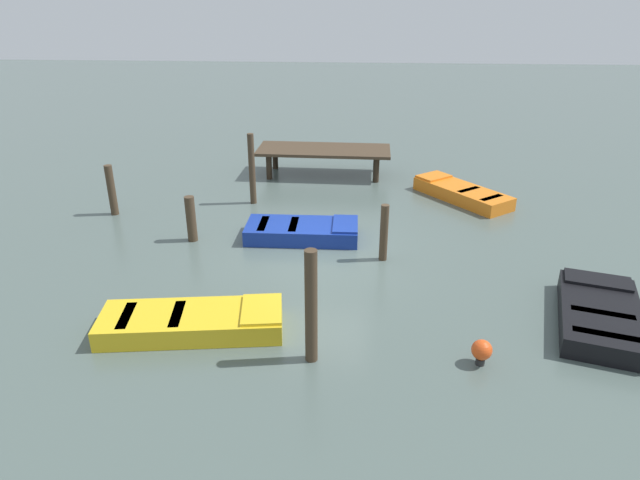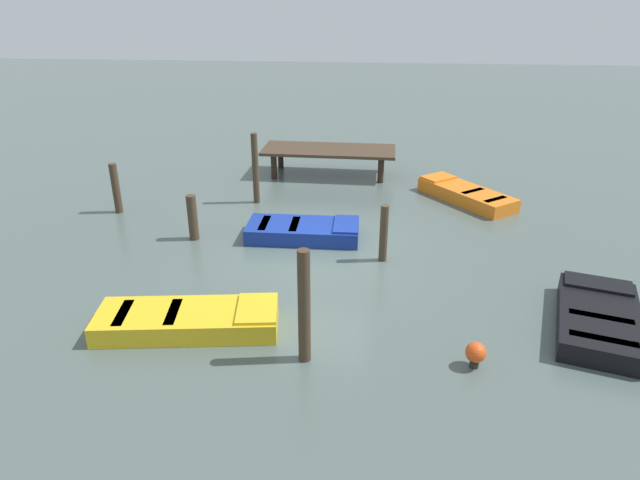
{
  "view_description": "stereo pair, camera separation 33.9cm",
  "coord_description": "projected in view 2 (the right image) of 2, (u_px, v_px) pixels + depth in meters",
  "views": [
    {
      "loc": [
        0.91,
        -12.51,
        5.98
      ],
      "look_at": [
        0.0,
        0.0,
        0.35
      ],
      "focal_mm": 31.39,
      "sensor_mm": 36.0,
      "label": 1
    },
    {
      "loc": [
        1.24,
        -12.48,
        5.98
      ],
      "look_at": [
        0.0,
        0.0,
        0.35
      ],
      "focal_mm": 31.39,
      "sensor_mm": 36.0,
      "label": 2
    }
  ],
  "objects": [
    {
      "name": "dock_segment",
      "position": [
        329.0,
        152.0,
        19.39
      ],
      "size": [
        4.61,
        1.89,
        0.95
      ],
      "rotation": [
        0.0,
        0.0,
        -0.02
      ],
      "color": "#423323",
      "rests_on": "ground_plane"
    },
    {
      "name": "rowboat_black",
      "position": [
        599.0,
        319.0,
        10.71
      ],
      "size": [
        2.19,
        3.14,
        0.46
      ],
      "rotation": [
        0.0,
        0.0,
        1.29
      ],
      "color": "black",
      "rests_on": "ground_plane"
    },
    {
      "name": "rowboat_orange",
      "position": [
        466.0,
        194.0,
        17.25
      ],
      "size": [
        2.86,
        3.19,
        0.46
      ],
      "rotation": [
        0.0,
        0.0,
        2.24
      ],
      "color": "orange",
      "rests_on": "ground_plane"
    },
    {
      "name": "mooring_piling_near_right",
      "position": [
        304.0,
        307.0,
        9.46
      ],
      "size": [
        0.22,
        0.22,
        2.13
      ],
      "primitive_type": "cylinder",
      "color": "#423323",
      "rests_on": "ground_plane"
    },
    {
      "name": "marker_buoy",
      "position": [
        476.0,
        353.0,
        9.58
      ],
      "size": [
        0.36,
        0.36,
        0.48
      ],
      "color": "#262626",
      "rests_on": "ground_plane"
    },
    {
      "name": "rowboat_blue",
      "position": [
        304.0,
        230.0,
        14.63
      ],
      "size": [
        2.92,
        1.34,
        0.46
      ],
      "rotation": [
        0.0,
        0.0,
        0.01
      ],
      "color": "navy",
      "rests_on": "ground_plane"
    },
    {
      "name": "mooring_piling_mid_left",
      "position": [
        255.0,
        169.0,
        16.76
      ],
      "size": [
        0.19,
        0.19,
        2.15
      ],
      "primitive_type": "cylinder",
      "color": "#423323",
      "rests_on": "ground_plane"
    },
    {
      "name": "rowboat_yellow",
      "position": [
        189.0,
        319.0,
        10.68
      ],
      "size": [
        3.56,
        1.68,
        0.46
      ],
      "rotation": [
        0.0,
        0.0,
        0.14
      ],
      "color": "gold",
      "rests_on": "ground_plane"
    },
    {
      "name": "mooring_piling_center",
      "position": [
        384.0,
        233.0,
        13.23
      ],
      "size": [
        0.19,
        0.19,
        1.41
      ],
      "primitive_type": "cylinder",
      "color": "#423323",
      "rests_on": "ground_plane"
    },
    {
      "name": "mooring_piling_far_left",
      "position": [
        193.0,
        218.0,
        14.42
      ],
      "size": [
        0.25,
        0.25,
        1.21
      ],
      "primitive_type": "cylinder",
      "color": "#423323",
      "rests_on": "ground_plane"
    },
    {
      "name": "ground_plane",
      "position": [
        320.0,
        253.0,
        13.89
      ],
      "size": [
        80.0,
        80.0,
        0.0
      ],
      "primitive_type": "plane",
      "color": "#4C5B56"
    },
    {
      "name": "mooring_piling_far_right",
      "position": [
        116.0,
        188.0,
        16.13
      ],
      "size": [
        0.22,
        0.22,
        1.47
      ],
      "primitive_type": "cylinder",
      "color": "#423323",
      "rests_on": "ground_plane"
    }
  ]
}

